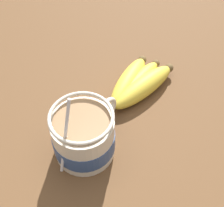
{
  "coord_description": "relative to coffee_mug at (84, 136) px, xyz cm",
  "views": [
    {
      "loc": [
        -28.82,
        -21.12,
        51.25
      ],
      "look_at": [
        0.19,
        0.46,
        7.88
      ],
      "focal_mm": 50.0,
      "sensor_mm": 36.0,
      "label": 1
    }
  ],
  "objects": [
    {
      "name": "table",
      "position": [
        8.26,
        -0.07,
        -6.16
      ],
      "size": [
        103.34,
        103.34,
        3.46
      ],
      "color": "brown",
      "rests_on": "ground"
    },
    {
      "name": "banana_bunch",
      "position": [
        17.09,
        0.67,
        -2.45
      ],
      "size": [
        18.52,
        9.95,
        4.34
      ],
      "color": "brown",
      "rests_on": "table"
    },
    {
      "name": "coffee_mug",
      "position": [
        0.0,
        0.0,
        0.0
      ],
      "size": [
        15.09,
        10.58,
        15.76
      ],
      "color": "beige",
      "rests_on": "table"
    }
  ]
}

